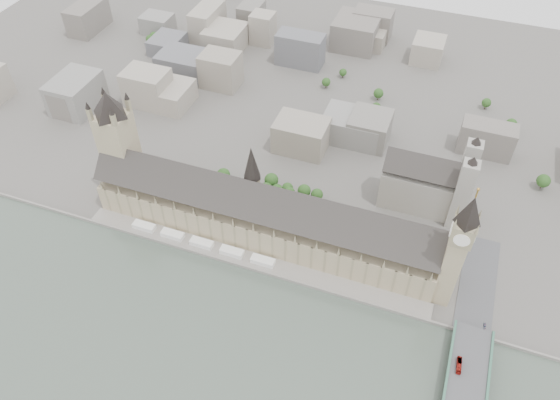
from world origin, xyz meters
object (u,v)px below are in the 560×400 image
(victoria_tower, at_px, (118,141))
(car_approach, at_px, (485,326))
(westminster_abbey, at_px, (428,184))
(palace_of_westminster, at_px, (263,215))
(red_bus_north, at_px, (459,365))
(elizabeth_tower, at_px, (459,245))

(victoria_tower, xyz_separation_m, car_approach, (289.99, -38.42, -44.32))
(victoria_tower, distance_m, westminster_abbey, 244.79)
(victoria_tower, bearing_deg, palace_of_westminster, -2.96)
(palace_of_westminster, bearing_deg, red_bus_north, -23.20)
(westminster_abbey, distance_m, red_bus_north, 149.51)
(elizabeth_tower, xyz_separation_m, red_bus_north, (17.69, -55.03, -46.21))
(palace_of_westminster, distance_m, red_bus_north, 169.74)
(elizabeth_tower, relative_size, westminster_abbey, 1.58)
(red_bus_north, distance_m, car_approach, 36.75)
(palace_of_westminster, xyz_separation_m, westminster_abbey, (110.92, 75.30, 2.38))
(westminster_abbey, bearing_deg, victoria_tower, -163.50)
(westminster_abbey, bearing_deg, car_approach, -62.02)
(red_bus_north, bearing_deg, car_approach, 67.13)
(elizabeth_tower, relative_size, victoria_tower, 1.07)
(car_approach, bearing_deg, palace_of_westminster, 162.05)
(elizabeth_tower, bearing_deg, westminster_abbey, 107.29)
(palace_of_westminster, height_order, elizabeth_tower, elizabeth_tower)
(palace_of_westminster, relative_size, red_bus_north, 22.64)
(red_bus_north, bearing_deg, victoria_tower, 161.96)
(westminster_abbey, xyz_separation_m, red_bus_north, (44.77, -142.03, -13.20))
(red_bus_north, bearing_deg, elizabeth_tower, 104.52)
(palace_of_westminster, bearing_deg, westminster_abbey, 34.17)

